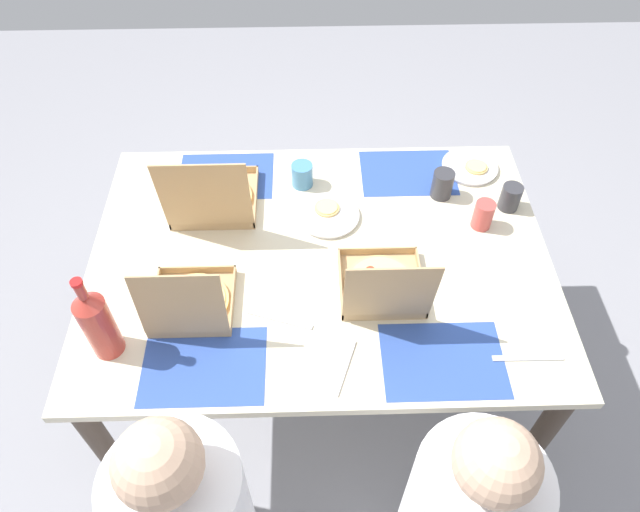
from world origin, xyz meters
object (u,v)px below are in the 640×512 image
at_px(pizza_box_edge_far, 214,198).
at_px(pizza_box_center, 191,302).
at_px(soda_bottle, 97,323).
at_px(cup_clear_right, 302,175).
at_px(cup_red, 442,184).
at_px(cup_dark, 510,197).
at_px(pizza_box_corner_left, 383,286).
at_px(cup_clear_left, 483,215).
at_px(plate_far_right, 328,215).
at_px(plate_middle, 470,167).

distance_m(pizza_box_edge_far, pizza_box_center, 0.46).
distance_m(soda_bottle, cup_clear_right, 0.91).
distance_m(cup_red, cup_dark, 0.24).
bearing_deg(cup_clear_right, cup_dark, 169.24).
bearing_deg(pizza_box_corner_left, cup_red, -120.05).
relative_size(pizza_box_center, pizza_box_corner_left, 0.94).
xyz_separation_m(pizza_box_edge_far, cup_clear_left, (-0.95, 0.11, 0.00)).
bearing_deg(cup_red, cup_dark, 163.68).
distance_m(pizza_box_corner_left, cup_clear_left, 0.48).
bearing_deg(cup_clear_right, pizza_box_corner_left, 115.37).
height_order(pizza_box_center, cup_clear_right, pizza_box_center).
bearing_deg(pizza_box_corner_left, cup_clear_right, -64.63).
height_order(plate_far_right, plate_middle, same).
xyz_separation_m(plate_middle, soda_bottle, (1.23, 0.77, 0.12)).
xyz_separation_m(pizza_box_corner_left, plate_middle, (-0.40, -0.60, -0.04)).
height_order(pizza_box_edge_far, cup_dark, pizza_box_edge_far).
distance_m(pizza_box_center, pizza_box_corner_left, 0.60).
bearing_deg(soda_bottle, cup_red, -150.09).
xyz_separation_m(plate_far_right, cup_clear_right, (0.09, -0.17, 0.04)).
relative_size(pizza_box_edge_far, cup_clear_right, 3.68).
distance_m(pizza_box_corner_left, cup_dark, 0.63).
height_order(pizza_box_edge_far, pizza_box_center, pizza_box_edge_far).
bearing_deg(cup_clear_right, cup_clear_left, 159.78).
xyz_separation_m(pizza_box_edge_far, plate_middle, (-0.97, -0.19, -0.04)).
relative_size(plate_middle, cup_red, 2.00).
distance_m(cup_clear_left, cup_dark, 0.15).
bearing_deg(plate_far_right, cup_red, -166.52).
distance_m(soda_bottle, cup_clear_left, 1.30).
xyz_separation_m(pizza_box_edge_far, cup_clear_right, (-0.32, -0.12, -0.00)).
distance_m(pizza_box_corner_left, cup_clear_right, 0.58).
height_order(pizza_box_center, plate_middle, pizza_box_center).
height_order(plate_middle, soda_bottle, soda_bottle).
xyz_separation_m(pizza_box_center, plate_far_right, (-0.44, -0.40, -0.04)).
xyz_separation_m(cup_clear_right, cup_red, (-0.51, 0.07, 0.01)).
bearing_deg(pizza_box_edge_far, cup_dark, 178.74).
bearing_deg(cup_red, soda_bottle, 29.91).
distance_m(plate_far_right, plate_middle, 0.61).
relative_size(pizza_box_corner_left, cup_clear_right, 3.33).
relative_size(pizza_box_center, soda_bottle, 0.89).
bearing_deg(pizza_box_edge_far, pizza_box_center, 86.36).
relative_size(plate_middle, cup_clear_right, 2.33).
bearing_deg(cup_clear_left, soda_bottle, 21.24).
bearing_deg(soda_bottle, plate_middle, -147.95).
relative_size(pizza_box_center, cup_clear_left, 2.73).
height_order(pizza_box_center, plate_far_right, pizza_box_center).
height_order(plate_far_right, soda_bottle, soda_bottle).
xyz_separation_m(cup_clear_right, cup_dark, (-0.75, 0.14, 0.00)).
bearing_deg(pizza_box_edge_far, cup_red, -176.86).
bearing_deg(cup_clear_left, cup_dark, -142.81).
height_order(pizza_box_corner_left, cup_clear_right, pizza_box_corner_left).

